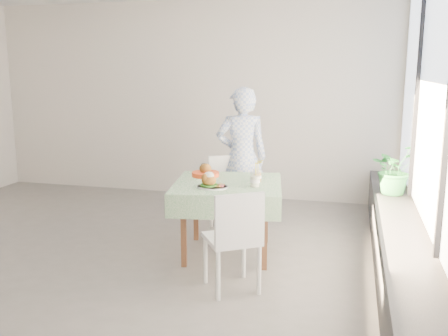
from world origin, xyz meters
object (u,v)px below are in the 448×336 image
(main_dish, at_px, (211,182))
(potted_plant, at_px, (394,169))
(chair_far, at_px, (229,208))
(diner, at_px, (242,157))
(cafe_table, at_px, (228,210))
(juice_cup_orange, at_px, (257,176))
(chair_near, at_px, (232,259))

(main_dish, bearing_deg, potted_plant, 34.39)
(chair_far, relative_size, main_dish, 2.85)
(potted_plant, bearing_deg, diner, 179.34)
(diner, xyz_separation_m, main_dish, (-0.03, -1.21, -0.03))
(chair_far, distance_m, diner, 0.61)
(main_dish, distance_m, potted_plant, 2.11)
(main_dish, bearing_deg, cafe_table, 67.56)
(juice_cup_orange, height_order, potted_plant, potted_plant)
(cafe_table, bearing_deg, diner, 94.23)
(chair_near, distance_m, diner, 1.87)
(chair_far, xyz_separation_m, diner, (0.10, 0.22, 0.56))
(main_dish, bearing_deg, chair_near, -57.87)
(juice_cup_orange, distance_m, potted_plant, 1.60)
(cafe_table, bearing_deg, chair_far, 102.99)
(cafe_table, height_order, chair_far, chair_far)
(diner, height_order, main_dish, diner)
(chair_near, bearing_deg, diner, 100.10)
(potted_plant, bearing_deg, chair_far, -173.73)
(diner, bearing_deg, cafe_table, 77.07)
(chair_near, bearing_deg, juice_cup_orange, 87.84)
(diner, height_order, juice_cup_orange, diner)
(main_dish, bearing_deg, juice_cup_orange, 43.19)
(chair_far, height_order, juice_cup_orange, juice_cup_orange)
(chair_far, height_order, main_dish, main_dish)
(cafe_table, distance_m, diner, 1.03)
(chair_near, distance_m, juice_cup_orange, 1.05)
(cafe_table, distance_m, chair_near, 0.86)
(chair_near, height_order, main_dish, main_dish)
(chair_near, bearing_deg, chair_far, 105.01)
(chair_near, bearing_deg, potted_plant, 51.36)
(main_dish, xyz_separation_m, juice_cup_orange, (0.38, 0.36, 0.01))
(diner, relative_size, main_dish, 5.51)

